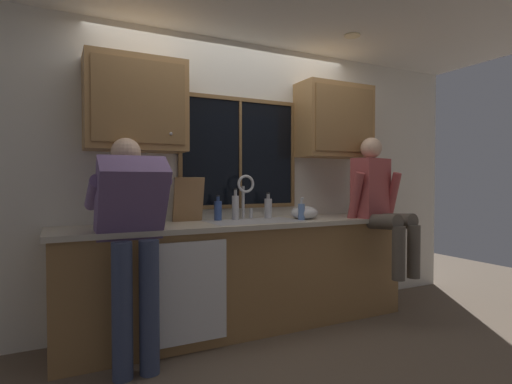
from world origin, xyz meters
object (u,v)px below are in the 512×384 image
at_px(person_sitting_on_counter, 378,198).
at_px(soap_dispenser, 301,211).
at_px(bottle_tall_clear, 235,207).
at_px(person_standing, 132,226).
at_px(mixing_bowl, 304,213).
at_px(bottle_green_glass, 218,210).
at_px(knife_block, 154,211).
at_px(cutting_board, 189,200).
at_px(bottle_amber_small, 268,208).

height_order(person_sitting_on_counter, soap_dispenser, person_sitting_on_counter).
bearing_deg(bottle_tall_clear, person_sitting_on_counter, -18.95).
bearing_deg(person_standing, person_sitting_on_counter, 1.31).
bearing_deg(mixing_bowl, bottle_green_glass, 164.41).
height_order(knife_block, cutting_board, cutting_board).
relative_size(person_standing, bottle_amber_small, 6.59).
height_order(bottle_green_glass, bottle_amber_small, bottle_amber_small).
height_order(person_sitting_on_counter, knife_block, person_sitting_on_counter).
bearing_deg(bottle_amber_small, person_standing, -159.67).
xyz_separation_m(bottle_green_glass, bottle_tall_clear, (0.16, -0.02, 0.02)).
bearing_deg(person_standing, cutting_board, 43.49).
distance_m(person_standing, bottle_green_glass, 0.96).
relative_size(person_standing, knife_block, 4.90).
bearing_deg(bottle_green_glass, person_standing, -148.36).
height_order(person_standing, bottle_green_glass, person_standing).
bearing_deg(bottle_amber_small, cutting_board, 176.35).
bearing_deg(bottle_green_glass, person_sitting_on_counter, -17.57).
xyz_separation_m(cutting_board, bottle_green_glass, (0.26, -0.03, -0.10)).
distance_m(person_sitting_on_counter, soap_dispenser, 0.77).
height_order(mixing_bowl, bottle_tall_clear, bottle_tall_clear).
relative_size(person_standing, bottle_green_glass, 7.08).
distance_m(person_standing, knife_block, 0.44).
relative_size(person_sitting_on_counter, bottle_amber_small, 5.28).
height_order(knife_block, mixing_bowl, knife_block).
height_order(cutting_board, bottle_green_glass, cutting_board).
xyz_separation_m(person_sitting_on_counter, bottle_tall_clear, (-1.27, 0.43, -0.07)).
bearing_deg(cutting_board, person_standing, -136.51).
relative_size(soap_dispenser, bottle_amber_small, 0.84).
bearing_deg(cutting_board, bottle_green_glass, -6.46).
relative_size(bottle_green_glass, bottle_tall_clear, 0.79).
height_order(bottle_tall_clear, bottle_amber_small, bottle_tall_clear).
height_order(person_standing, bottle_amber_small, person_standing).
distance_m(person_sitting_on_counter, bottle_tall_clear, 1.34).
distance_m(mixing_bowl, bottle_green_glass, 0.79).
height_order(soap_dispenser, bottle_green_glass, bottle_green_glass).
bearing_deg(bottle_tall_clear, cutting_board, 173.72).
xyz_separation_m(person_standing, mixing_bowl, (1.58, 0.29, 0.01)).
bearing_deg(person_sitting_on_counter, bottle_green_glass, 162.43).
relative_size(person_sitting_on_counter, bottle_green_glass, 5.67).
distance_m(person_sitting_on_counter, bottle_green_glass, 1.50).
bearing_deg(person_standing, soap_dispenser, 8.37).
bearing_deg(bottle_amber_small, mixing_bowl, -35.56).
distance_m(person_sitting_on_counter, knife_block, 2.03).
xyz_separation_m(cutting_board, mixing_bowl, (1.02, -0.24, -0.13)).
distance_m(mixing_bowl, bottle_tall_clear, 0.64).
relative_size(cutting_board, mixing_bowl, 1.55).
xyz_separation_m(mixing_bowl, soap_dispenser, (-0.08, -0.07, 0.02)).
bearing_deg(bottle_amber_small, person_sitting_on_counter, -24.82).
bearing_deg(bottle_amber_small, bottle_green_glass, 177.82).
relative_size(person_sitting_on_counter, knife_block, 3.92).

